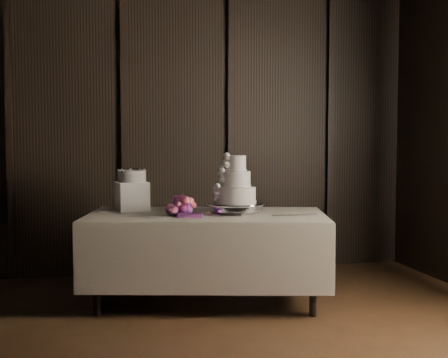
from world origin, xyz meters
TOP-DOWN VIEW (x-y plane):
  - room at (0.00, 0.00)m, footprint 6.08×7.08m
  - display_table at (0.61, 2.23)m, footprint 2.17×1.46m
  - cake_stand at (0.85, 2.20)m, footprint 0.63×0.63m
  - wedding_cake at (0.83, 2.18)m, footprint 0.37×0.33m
  - bouquet at (0.39, 2.17)m, footprint 0.40×0.48m
  - box_pedestal at (0.01, 2.60)m, footprint 0.30×0.30m
  - small_cake at (0.01, 2.60)m, footprint 0.34×0.34m
  - cake_knife at (1.24, 1.94)m, footprint 0.37×0.06m

SIDE VIEW (x-z plane):
  - display_table at x=0.61m, z-range 0.04..0.80m
  - cake_knife at x=1.24m, z-range 0.76..0.77m
  - cake_stand at x=0.85m, z-range 0.76..0.85m
  - bouquet at x=0.39m, z-range 0.73..0.93m
  - box_pedestal at x=0.01m, z-range 0.76..1.01m
  - wedding_cake at x=0.83m, z-range 0.81..1.21m
  - small_cake at x=0.01m, z-range 1.01..1.11m
  - room at x=0.00m, z-range -0.04..3.04m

